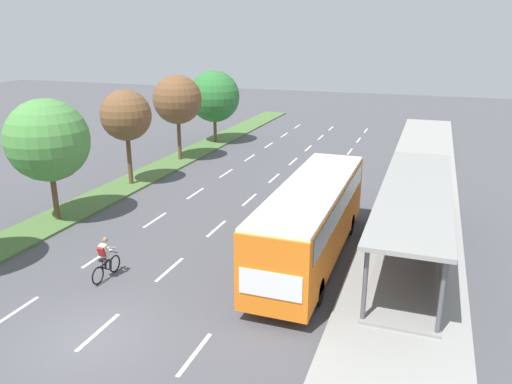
% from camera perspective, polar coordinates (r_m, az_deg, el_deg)
% --- Properties ---
extents(ground_plane, '(140.00, 140.00, 0.00)m').
position_cam_1_polar(ground_plane, '(17.39, -18.40, -15.63)').
color(ground_plane, '#4C4C51').
extents(median_strip, '(2.60, 52.00, 0.12)m').
position_cam_1_polar(median_strip, '(37.05, -9.93, 3.17)').
color(median_strip, '#4C7038').
rests_on(median_strip, ground).
extents(sidewalk_right, '(4.50, 52.00, 0.15)m').
position_cam_1_polar(sidewalk_right, '(32.45, 18.23, 0.42)').
color(sidewalk_right, gray).
rests_on(sidewalk_right, ground).
extents(lane_divider_left, '(0.14, 44.91, 0.01)m').
position_cam_1_polar(lane_divider_left, '(32.33, -5.11, 1.08)').
color(lane_divider_left, white).
rests_on(lane_divider_left, ground).
extents(lane_divider_center, '(0.14, 44.91, 0.01)m').
position_cam_1_polar(lane_divider_center, '(31.08, 0.77, 0.46)').
color(lane_divider_center, white).
rests_on(lane_divider_center, ground).
extents(lane_divider_right, '(0.14, 44.91, 0.01)m').
position_cam_1_polar(lane_divider_right, '(30.19, 7.06, -0.22)').
color(lane_divider_right, white).
rests_on(lane_divider_right, ground).
extents(bus_shelter, '(2.90, 13.62, 2.86)m').
position_cam_1_polar(bus_shelter, '(22.43, 18.39, -2.50)').
color(bus_shelter, gray).
rests_on(bus_shelter, sidewalk_right).
extents(bus, '(2.54, 11.29, 3.37)m').
position_cam_1_polar(bus, '(20.88, 6.45, -2.59)').
color(bus, orange).
rests_on(bus, ground).
extents(cyclist, '(0.46, 1.82, 1.71)m').
position_cam_1_polar(cyclist, '(20.59, -16.93, -7.46)').
color(cyclist, black).
rests_on(cyclist, ground).
extents(median_tree_second, '(4.10, 4.10, 6.19)m').
position_cam_1_polar(median_tree_second, '(26.62, -22.84, 5.50)').
color(median_tree_second, brown).
rests_on(median_tree_second, median_strip).
extents(median_tree_third, '(3.12, 3.12, 5.92)m').
position_cam_1_polar(median_tree_third, '(31.70, -14.73, 8.50)').
color(median_tree_third, brown).
rests_on(median_tree_third, median_strip).
extents(median_tree_fourth, '(3.58, 3.58, 6.29)m').
position_cam_1_polar(median_tree_fourth, '(37.35, -9.03, 10.44)').
color(median_tree_fourth, brown).
rests_on(median_tree_fourth, median_strip).
extents(median_tree_fifth, '(4.36, 4.36, 6.12)m').
position_cam_1_polar(median_tree_fifth, '(43.39, -4.82, 10.89)').
color(median_tree_fifth, brown).
rests_on(median_tree_fifth, median_strip).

